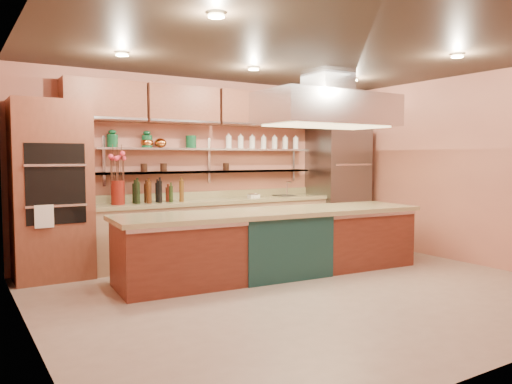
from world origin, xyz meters
TOP-DOWN VIEW (x-y plane):
  - floor at (0.00, 0.00)m, footprint 6.00×5.00m
  - ceiling at (0.00, 0.00)m, footprint 6.00×5.00m
  - wall_back at (0.00, 2.50)m, footprint 6.00×0.04m
  - wall_left at (-3.00, 0.00)m, footprint 0.04×5.00m
  - wall_right at (3.00, 0.00)m, footprint 0.04×5.00m
  - oven_stack at (-2.45, 2.18)m, footprint 0.95×0.64m
  - refrigerator at (2.35, 2.14)m, footprint 0.95×0.72m
  - back_counter at (-0.05, 2.20)m, footprint 3.84×0.64m
  - wall_shelf_lower at (-0.05, 2.37)m, footprint 3.60×0.26m
  - wall_shelf_upper at (-0.05, 2.37)m, footprint 3.60×0.26m
  - upper_cabinets at (0.00, 2.32)m, footprint 4.60×0.36m
  - range_hood at (1.02, 0.86)m, footprint 2.00×1.00m
  - ceiling_downlights at (0.00, 0.20)m, footprint 4.00×2.80m
  - island at (0.12, 0.86)m, footprint 4.22×1.21m
  - flower_vase at (-1.60, 2.15)m, footprint 0.23×0.23m
  - oil_bottle_cluster at (-1.01, 2.15)m, footprint 0.79×0.28m
  - kitchen_scale at (0.58, 2.15)m, footprint 0.20×0.17m
  - bar_faucet at (1.30, 2.25)m, footprint 0.03×0.03m
  - copper_kettle at (-0.89, 2.37)m, footprint 0.22×0.22m
  - green_canister at (-0.40, 2.37)m, footprint 0.17×0.17m

SIDE VIEW (x-z plane):
  - floor at x=0.00m, z-range -0.02..0.00m
  - island at x=0.12m, z-range 0.00..0.87m
  - back_counter at x=-0.05m, z-range 0.00..0.93m
  - kitchen_scale at x=0.58m, z-range 0.93..1.02m
  - bar_faucet at x=1.30m, z-range 0.93..1.16m
  - refrigerator at x=2.35m, z-range 0.00..2.10m
  - oil_bottle_cluster at x=-1.01m, z-range 0.93..1.18m
  - flower_vase at x=-1.60m, z-range 0.93..1.26m
  - oven_stack at x=-2.45m, z-range 0.00..2.30m
  - wall_shelf_lower at x=-0.05m, z-range 1.34..1.36m
  - wall_back at x=0.00m, z-range 0.00..2.80m
  - wall_left at x=-3.00m, z-range 0.00..2.80m
  - wall_right at x=3.00m, z-range 0.00..2.80m
  - wall_shelf_upper at x=-0.05m, z-range 1.69..1.71m
  - copper_kettle at x=-0.89m, z-range 1.71..1.86m
  - green_canister at x=-0.40m, z-range 1.71..1.91m
  - range_hood at x=1.02m, z-range 2.02..2.48m
  - upper_cabinets at x=0.00m, z-range 2.08..2.62m
  - ceiling_downlights at x=0.00m, z-range 2.76..2.78m
  - ceiling at x=0.00m, z-range 2.79..2.81m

